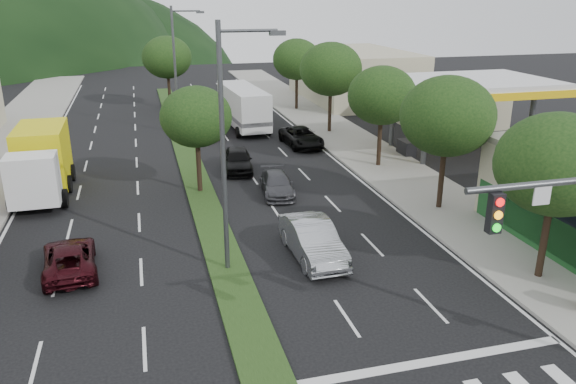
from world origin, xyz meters
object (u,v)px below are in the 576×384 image
object	(u,v)px
tree_med_near	(196,117)
motorhome	(243,107)
car_queue_b	(277,184)
car_queue_f	(211,104)
streetlight_near	(228,139)
streetlight_mid	(177,64)
sedan_silver	(313,240)
car_queue_d	(301,137)
tree_med_far	(167,57)
car_queue_a	(238,160)
tree_r_d	(331,69)
tree_r_c	(382,96)
car_queue_e	(212,115)
tree_r_a	(557,164)
tree_r_b	(447,116)
tree_r_e	(297,59)
box_truck	(42,163)
car_queue_c	(210,127)
suv_maroon	(70,258)

from	to	relation	value
tree_med_near	motorhome	xyz separation A→B (m)	(5.50, 15.61, -2.59)
car_queue_b	car_queue_f	size ratio (longest dim) A/B	0.91
motorhome	car_queue_b	bearing A→B (deg)	-97.75
streetlight_near	streetlight_mid	xyz separation A→B (m)	(0.00, 25.00, 0.00)
sedan_silver	car_queue_d	size ratio (longest dim) A/B	1.00
tree_med_far	car_queue_a	distance (m)	23.03
sedan_silver	tree_r_d	bearing A→B (deg)	67.44
tree_r_c	sedan_silver	distance (m)	14.90
streetlight_mid	car_queue_f	xyz separation A→B (m)	(3.60, 8.55, -4.92)
tree_med_far	motorhome	size ratio (longest dim) A/B	0.76
streetlight_mid	car_queue_e	distance (m)	6.76
tree_med_far	car_queue_a	world-z (taller)	tree_med_far
streetlight_mid	sedan_silver	size ratio (longest dim) A/B	2.00
tree_r_a	tree_med_far	bearing A→B (deg)	106.70
tree_r_a	tree_med_near	world-z (taller)	tree_r_a
tree_r_c	car_queue_d	world-z (taller)	tree_r_c
tree_r_b	tree_r_e	xyz separation A→B (m)	(0.00, 28.00, -0.14)
car_queue_e	tree_med_far	bearing A→B (deg)	116.18
car_queue_d	streetlight_mid	bearing A→B (deg)	139.09
tree_r_e	car_queue_e	xyz separation A→B (m)	(-8.79, -3.45, -4.22)
box_truck	car_queue_c	bearing A→B (deg)	-134.93
tree_r_d	car_queue_c	xyz separation A→B (m)	(-9.59, 1.55, -4.48)
tree_r_e	box_truck	size ratio (longest dim) A/B	0.89
car_queue_d	car_queue_a	bearing A→B (deg)	-142.23
tree_med_far	car_queue_a	xyz separation A→B (m)	(2.86, -22.45, -4.26)
car_queue_d	box_truck	size ratio (longest dim) A/B	0.66
tree_r_b	sedan_silver	distance (m)	10.00
car_queue_f	tree_r_d	bearing A→B (deg)	-51.19
car_queue_d	car_queue_e	size ratio (longest dim) A/B	1.26
tree_r_a	car_queue_d	xyz separation A→B (m)	(-3.41, 22.55, -4.13)
car_queue_a	tree_r_a	bearing A→B (deg)	-55.61
streetlight_near	box_truck	size ratio (longest dim) A/B	1.33
box_truck	tree_r_d	bearing A→B (deg)	-155.29
tree_r_d	car_queue_f	world-z (taller)	tree_r_d
tree_r_b	tree_r_e	distance (m)	28.00
tree_med_near	car_queue_d	xyz separation A→B (m)	(8.59, 8.55, -3.73)
sedan_silver	motorhome	bearing A→B (deg)	84.24
streetlight_near	car_queue_a	size ratio (longest dim) A/B	2.29
tree_r_c	suv_maroon	size ratio (longest dim) A/B	1.46
tree_r_d	suv_maroon	size ratio (longest dim) A/B	1.61
car_queue_d	motorhome	bearing A→B (deg)	110.32
sedan_silver	car_queue_c	size ratio (longest dim) A/B	1.18
tree_r_c	tree_med_far	world-z (taller)	tree_med_far
tree_r_c	tree_med_far	bearing A→B (deg)	116.57
tree_r_b	car_queue_b	xyz separation A→B (m)	(-7.77, 4.55, -4.43)
tree_med_far	suv_maroon	size ratio (longest dim) A/B	1.56
sedan_silver	car_queue_a	distance (m)	13.37
streetlight_mid	sedan_silver	world-z (taller)	streetlight_mid
tree_r_a	streetlight_near	distance (m)	12.48
tree_med_near	tree_r_b	bearing A→B (deg)	-26.57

